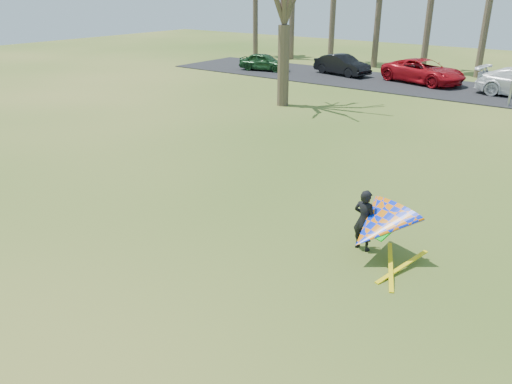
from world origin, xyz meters
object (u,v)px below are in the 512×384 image
Objects in this scene: car_1 at (342,65)px; car_2 at (423,71)px; car_0 at (264,62)px; kite_flyer at (376,226)px.

car_1 is 5.92m from car_2.
car_2 is (5.91, 0.22, 0.06)m from car_1.
car_0 is 28.67m from kite_flyer.
car_1 is 1.82× the size of kite_flyer.
car_2 is at bearing -74.64° from car_1.
kite_flyer is at bearing -151.29° from car_0.
car_2 reaches higher than car_0.
kite_flyer reaches higher than car_1.
car_2 is at bearing -93.26° from car_0.
kite_flyer is (7.33, -23.43, 0.01)m from car_2.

